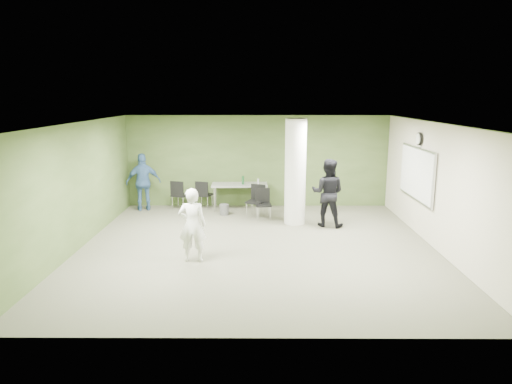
{
  "coord_description": "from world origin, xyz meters",
  "views": [
    {
      "loc": [
        0.02,
        -9.9,
        3.37
      ],
      "look_at": [
        -0.04,
        1.0,
        1.07
      ],
      "focal_mm": 32.0,
      "sensor_mm": 36.0,
      "label": 1
    }
  ],
  "objects_px": {
    "chair_back_left": "(179,193)",
    "man_black": "(328,193)",
    "folding_table": "(240,186)",
    "man_blue": "(143,182)",
    "woman_white": "(192,225)"
  },
  "relations": [
    {
      "from": "chair_back_left",
      "to": "man_blue",
      "type": "xyz_separation_m",
      "value": [
        -1.03,
        -0.07,
        0.34
      ]
    },
    {
      "from": "man_black",
      "to": "man_blue",
      "type": "xyz_separation_m",
      "value": [
        -5.23,
        1.66,
        -0.03
      ]
    },
    {
      "from": "man_black",
      "to": "folding_table",
      "type": "bearing_deg",
      "value": -18.55
    },
    {
      "from": "folding_table",
      "to": "man_black",
      "type": "height_order",
      "value": "man_black"
    },
    {
      "from": "man_black",
      "to": "woman_white",
      "type": "bearing_deg",
      "value": 57.6
    },
    {
      "from": "folding_table",
      "to": "man_black",
      "type": "bearing_deg",
      "value": -37.69
    },
    {
      "from": "chair_back_left",
      "to": "man_black",
      "type": "relative_size",
      "value": 0.5
    },
    {
      "from": "folding_table",
      "to": "man_blue",
      "type": "distance_m",
      "value": 2.87
    },
    {
      "from": "folding_table",
      "to": "man_blue",
      "type": "bearing_deg",
      "value": 179.92
    },
    {
      "from": "folding_table",
      "to": "woman_white",
      "type": "distance_m",
      "value": 4.46
    },
    {
      "from": "woman_white",
      "to": "man_black",
      "type": "xyz_separation_m",
      "value": [
        3.17,
        2.65,
        0.11
      ]
    },
    {
      "from": "chair_back_left",
      "to": "man_black",
      "type": "xyz_separation_m",
      "value": [
        4.2,
        -1.73,
        0.38
      ]
    },
    {
      "from": "chair_back_left",
      "to": "woman_white",
      "type": "distance_m",
      "value": 4.52
    },
    {
      "from": "woman_white",
      "to": "man_blue",
      "type": "xyz_separation_m",
      "value": [
        -2.07,
        4.31,
        0.08
      ]
    },
    {
      "from": "man_blue",
      "to": "folding_table",
      "type": "bearing_deg",
      "value": 164.68
    }
  ]
}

